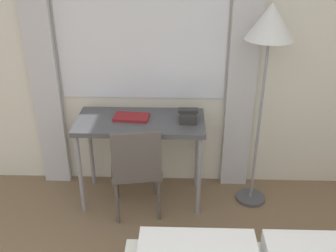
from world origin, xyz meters
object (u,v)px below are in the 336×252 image
standing_lamp (269,35)px  book (131,117)px  desk_chair (136,165)px  desk (141,129)px  telephone (188,116)px

standing_lamp → book: standing_lamp is taller
desk_chair → standing_lamp: size_ratio=0.49×
desk → book: book is taller
desk_chair → book: size_ratio=2.80×
desk → book: bearing=162.8°
standing_lamp → book: 1.25m
desk_chair → book: 0.40m
desk_chair → standing_lamp: 1.43m
standing_lamp → desk_chair: bearing=-167.6°
desk_chair → standing_lamp: standing_lamp is taller
desk → desk_chair: desk_chair is taller
desk_chair → telephone: bearing=18.3°
standing_lamp → telephone: size_ratio=9.87×
book → standing_lamp: bearing=-1.1°
telephone → book: telephone is taller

